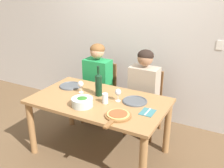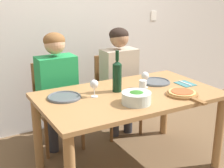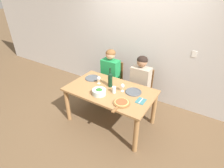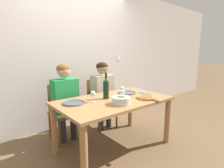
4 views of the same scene
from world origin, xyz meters
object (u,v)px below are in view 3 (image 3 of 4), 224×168
Objects in this scene: wine_bottle at (110,79)px; water_tumbler at (114,90)px; dinner_plate_right at (133,92)px; pizza_on_board at (121,103)px; dinner_plate_left at (92,78)px; person_woman at (110,71)px; wine_glass_right at (123,86)px; chair_left at (113,79)px; person_man at (140,79)px; fork_on_napkin at (141,101)px; chair_right at (141,88)px; wine_glass_left at (99,79)px; broccoli_bowl at (99,92)px.

water_tumbler is (0.17, -0.15, -0.09)m from wine_bottle.
dinner_plate_right is 0.41m from pizza_on_board.
dinner_plate_left is 1.01m from pizza_on_board.
person_woman is 0.87m from wine_glass_right.
chair_left is at bearing 79.27° from dinner_plate_left.
person_man is at bearing 101.02° from dinner_plate_right.
chair_right is at bearing 111.96° from fork_on_napkin.
wine_glass_right is (0.75, -0.10, 0.10)m from dinner_plate_left.
wine_glass_left reaches higher than water_tumbler.
broccoli_bowl is 1.57× the size of wine_glass_left.
dinner_plate_right is (0.93, -0.02, 0.00)m from dinner_plate_left.
wine_glass_right is (-0.08, -0.70, 0.36)m from chair_right.
person_woman is 2.91× the size of pizza_on_board.
chair_left is 5.81× the size of wine_glass_right.
broccoli_bowl is (0.35, -0.88, 0.05)m from person_woman.
pizza_on_board is (0.46, -0.03, -0.03)m from broccoli_bowl.
chair_right is at bearing 90.00° from person_man.
broccoli_bowl is at bearing -135.63° from water_tumbler.
wine_glass_left is (-0.59, -0.69, 0.36)m from chair_right.
chair_left and wine_glass_left have the same top height.
person_woman is 10.35× the size of water_tumbler.
dinner_plate_left is 0.27m from wine_glass_left.
chair_left is 1.33m from pizza_on_board.
person_woman is at bearing 123.08° from wine_bottle.
person_woman is 7.97× the size of wine_glass_left.
chair_right is 4.87× the size of fork_on_napkin.
wine_glass_right is (0.29, 0.30, 0.06)m from broccoli_bowl.
person_man reaches higher than chair_right.
broccoli_bowl reaches higher than dinner_plate_left.
person_woman reaches higher than wine_bottle.
chair_right is 0.73× the size of person_woman.
person_man is at bearing 0.00° from person_woman.
water_tumbler is 0.65× the size of fork_on_napkin.
person_man is 0.52m from dinner_plate_right.
person_woman is at bearing -90.00° from chair_left.
chair_right is (0.72, 0.00, 0.00)m from chair_left.
pizza_on_board is (0.91, -0.43, 0.01)m from dinner_plate_left.
pizza_on_board is (0.09, -1.03, 0.27)m from chair_right.
chair_left is at bearing 127.99° from pizza_on_board.
chair_left reaches higher than fork_on_napkin.
wine_glass_left is (-0.68, 0.34, 0.09)m from pizza_on_board.
chair_left is 0.86m from wine_bottle.
wine_glass_right is 1.30× the size of water_tumbler.
chair_right is 3.08× the size of dinner_plate_left.
chair_right is 0.90m from fork_on_napkin.
person_woman reaches higher than broccoli_bowl.
chair_right is at bearing 77.33° from water_tumbler.
water_tumbler is at bearing -178.35° from fork_on_napkin.
broccoli_bowl is 1.32× the size of fork_on_napkin.
broccoli_bowl is at bearing -164.10° from fork_on_napkin.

